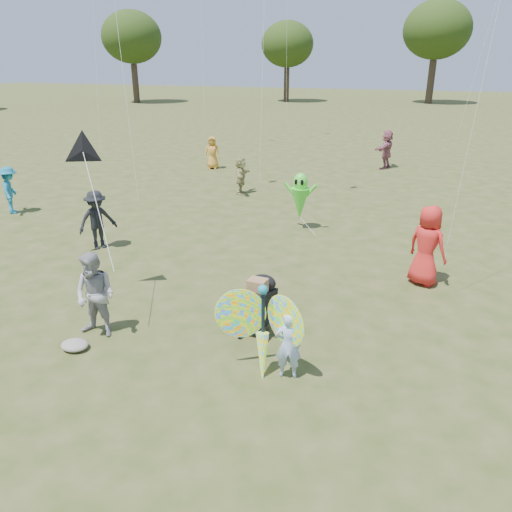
{
  "coord_description": "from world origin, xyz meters",
  "views": [
    {
      "loc": [
        2.93,
        -7.5,
        4.9
      ],
      "look_at": [
        -0.2,
        1.5,
        1.1
      ],
      "focal_mm": 35.0,
      "sensor_mm": 36.0,
      "label": 1
    }
  ],
  "objects_px": {
    "crowd_b": "(97,220)",
    "alien_kite": "(300,198)",
    "crowd_g": "(212,153)",
    "jogging_stroller": "(259,300)",
    "butterfly_kite": "(263,330)",
    "child_girl": "(288,345)",
    "adult_man": "(95,295)",
    "crowd_a": "(427,246)",
    "crowd_d": "(241,175)",
    "crowd_i": "(10,190)",
    "crowd_j": "(386,149)"
  },
  "relations": [
    {
      "from": "adult_man",
      "to": "crowd_j",
      "type": "relative_size",
      "value": 0.92
    },
    {
      "from": "child_girl",
      "to": "alien_kite",
      "type": "height_order",
      "value": "alien_kite"
    },
    {
      "from": "crowd_d",
      "to": "crowd_i",
      "type": "distance_m",
      "value": 8.03
    },
    {
      "from": "butterfly_kite",
      "to": "crowd_a",
      "type": "bearing_deg",
      "value": 62.13
    },
    {
      "from": "crowd_g",
      "to": "alien_kite",
      "type": "relative_size",
      "value": 0.86
    },
    {
      "from": "crowd_a",
      "to": "crowd_g",
      "type": "xyz_separation_m",
      "value": [
        -9.84,
        10.23,
        -0.19
      ]
    },
    {
      "from": "jogging_stroller",
      "to": "crowd_g",
      "type": "bearing_deg",
      "value": 122.05
    },
    {
      "from": "crowd_g",
      "to": "jogging_stroller",
      "type": "height_order",
      "value": "crowd_g"
    },
    {
      "from": "crowd_d",
      "to": "crowd_g",
      "type": "relative_size",
      "value": 0.95
    },
    {
      "from": "crowd_b",
      "to": "crowd_d",
      "type": "distance_m",
      "value": 6.99
    },
    {
      "from": "crowd_a",
      "to": "jogging_stroller",
      "type": "height_order",
      "value": "crowd_a"
    },
    {
      "from": "child_girl",
      "to": "crowd_b",
      "type": "distance_m",
      "value": 7.67
    },
    {
      "from": "crowd_a",
      "to": "crowd_d",
      "type": "relative_size",
      "value": 1.31
    },
    {
      "from": "crowd_a",
      "to": "crowd_d",
      "type": "xyz_separation_m",
      "value": [
        -6.92,
        6.3,
        -0.22
      ]
    },
    {
      "from": "crowd_i",
      "to": "butterfly_kite",
      "type": "distance_m",
      "value": 12.35
    },
    {
      "from": "crowd_g",
      "to": "crowd_j",
      "type": "bearing_deg",
      "value": 7.01
    },
    {
      "from": "child_girl",
      "to": "crowd_j",
      "type": "height_order",
      "value": "crowd_j"
    },
    {
      "from": "child_girl",
      "to": "crowd_j",
      "type": "xyz_separation_m",
      "value": [
        -0.18,
        17.56,
        0.31
      ]
    },
    {
      "from": "crowd_i",
      "to": "jogging_stroller",
      "type": "distance_m",
      "value": 11.32
    },
    {
      "from": "crowd_a",
      "to": "crowd_g",
      "type": "distance_m",
      "value": 14.19
    },
    {
      "from": "butterfly_kite",
      "to": "crowd_d",
      "type": "bearing_deg",
      "value": 112.54
    },
    {
      "from": "crowd_b",
      "to": "alien_kite",
      "type": "xyz_separation_m",
      "value": [
        4.77,
        3.41,
        0.16
      ]
    },
    {
      "from": "adult_man",
      "to": "butterfly_kite",
      "type": "relative_size",
      "value": 0.93
    },
    {
      "from": "child_girl",
      "to": "crowd_g",
      "type": "bearing_deg",
      "value": -76.86
    },
    {
      "from": "crowd_a",
      "to": "butterfly_kite",
      "type": "relative_size",
      "value": 1.05
    },
    {
      "from": "crowd_a",
      "to": "crowd_d",
      "type": "height_order",
      "value": "crowd_a"
    },
    {
      "from": "child_girl",
      "to": "crowd_a",
      "type": "bearing_deg",
      "value": -128.33
    },
    {
      "from": "crowd_b",
      "to": "alien_kite",
      "type": "height_order",
      "value": "alien_kite"
    },
    {
      "from": "crowd_b",
      "to": "butterfly_kite",
      "type": "xyz_separation_m",
      "value": [
        6.08,
        -4.05,
        -0.01
      ]
    },
    {
      "from": "crowd_a",
      "to": "crowd_j",
      "type": "distance_m",
      "value": 13.18
    },
    {
      "from": "crowd_j",
      "to": "jogging_stroller",
      "type": "height_order",
      "value": "crowd_j"
    },
    {
      "from": "crowd_j",
      "to": "jogging_stroller",
      "type": "bearing_deg",
      "value": 14.06
    },
    {
      "from": "child_girl",
      "to": "crowd_i",
      "type": "xyz_separation_m",
      "value": [
        -11.28,
        5.92,
        0.2
      ]
    },
    {
      "from": "butterfly_kite",
      "to": "crowd_j",
      "type": "bearing_deg",
      "value": 89.18
    },
    {
      "from": "crowd_a",
      "to": "alien_kite",
      "type": "bearing_deg",
      "value": -7.15
    },
    {
      "from": "crowd_d",
      "to": "crowd_g",
      "type": "bearing_deg",
      "value": 29.74
    },
    {
      "from": "crowd_b",
      "to": "alien_kite",
      "type": "relative_size",
      "value": 0.93
    },
    {
      "from": "crowd_g",
      "to": "child_girl",
      "type": "bearing_deg",
      "value": -74.86
    },
    {
      "from": "jogging_stroller",
      "to": "crowd_j",
      "type": "bearing_deg",
      "value": 92.18
    },
    {
      "from": "child_girl",
      "to": "crowd_b",
      "type": "height_order",
      "value": "crowd_b"
    },
    {
      "from": "crowd_a",
      "to": "crowd_i",
      "type": "relative_size",
      "value": 1.19
    },
    {
      "from": "butterfly_kite",
      "to": "adult_man",
      "type": "bearing_deg",
      "value": 177.9
    },
    {
      "from": "butterfly_kite",
      "to": "child_girl",
      "type": "bearing_deg",
      "value": 0.52
    },
    {
      "from": "crowd_b",
      "to": "child_girl",
      "type": "bearing_deg",
      "value": -88.25
    },
    {
      "from": "crowd_d",
      "to": "crowd_j",
      "type": "height_order",
      "value": "crowd_j"
    },
    {
      "from": "crowd_a",
      "to": "crowd_g",
      "type": "height_order",
      "value": "crowd_a"
    },
    {
      "from": "crowd_g",
      "to": "crowd_j",
      "type": "relative_size",
      "value": 0.84
    },
    {
      "from": "crowd_a",
      "to": "crowd_i",
      "type": "xyz_separation_m",
      "value": [
        -13.25,
        1.36,
        -0.15
      ]
    },
    {
      "from": "crowd_b",
      "to": "crowd_i",
      "type": "bearing_deg",
      "value": 102.12
    },
    {
      "from": "crowd_d",
      "to": "adult_man",
      "type": "bearing_deg",
      "value": 179.54
    }
  ]
}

